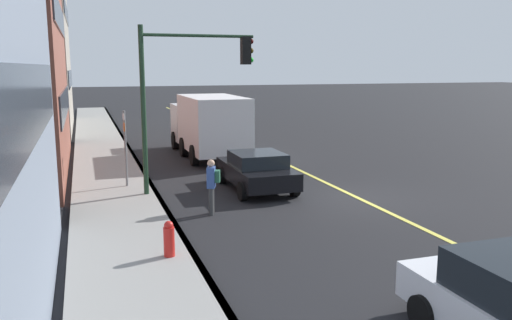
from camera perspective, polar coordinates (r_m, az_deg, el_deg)
name	(u,v)px	position (r m, az deg, el deg)	size (l,w,h in m)	color
ground	(356,197)	(17.39, 10.85, -4.00)	(200.00, 200.00, 0.00)	black
sidewalk_slab	(121,215)	(15.28, -14.54, -5.85)	(80.00, 2.72, 0.15)	gray
curb_edge	(166,211)	(15.40, -9.78, -5.53)	(80.00, 0.16, 0.15)	slate
lane_stripe_center	(356,197)	(17.39, 10.85, -3.98)	(80.00, 0.16, 0.01)	#D8CC4C
car_black	(256,170)	(17.96, 0.05, -1.11)	(3.98, 2.00, 1.32)	black
truck_white	(209,124)	(24.64, -5.19, 3.97)	(7.02, 2.57, 2.88)	silver
pedestrian_with_backpack	(212,183)	(14.97, -4.83, -2.50)	(0.43, 0.45, 1.61)	#383838
traffic_light_mast	(188,81)	(17.01, -7.49, 8.55)	(0.28, 3.73, 5.47)	#1E3823
street_sign_post	(125,144)	(18.30, -14.10, 1.75)	(0.60, 0.08, 2.74)	slate
fire_hydrant	(169,242)	(11.57, -9.47, -8.84)	(0.24, 0.24, 0.94)	red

